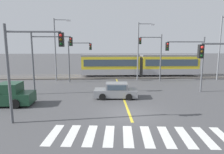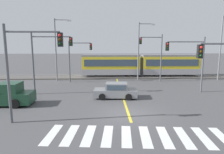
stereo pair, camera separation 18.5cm
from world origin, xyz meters
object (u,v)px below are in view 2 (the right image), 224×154
(traffic_light_far_right, at_px, (154,51))
(street_lamp_west, at_px, (57,46))
(light_rail_tram, at_px, (140,64))
(traffic_light_mid_right, at_px, (190,56))
(traffic_light_near_left, at_px, (25,60))
(street_lamp_east, at_px, (222,45))
(traffic_light_mid_left, at_px, (46,53))
(sedan_crossing, at_px, (116,91))
(traffic_light_far_left, at_px, (77,55))
(pickup_truck, at_px, (3,96))
(street_lamp_centre, at_px, (140,48))

(traffic_light_far_right, distance_m, street_lamp_west, 13.83)
(light_rail_tram, distance_m, traffic_light_far_right, 4.60)
(traffic_light_mid_right, bearing_deg, light_rail_tram, 108.76)
(traffic_light_near_left, height_order, street_lamp_east, street_lamp_east)
(traffic_light_far_right, distance_m, street_lamp_east, 10.09)
(traffic_light_mid_left, bearing_deg, traffic_light_mid_right, 1.14)
(sedan_crossing, relative_size, traffic_light_mid_left, 0.65)
(sedan_crossing, distance_m, traffic_light_far_left, 10.37)
(traffic_light_far_left, bearing_deg, pickup_truck, -115.59)
(sedan_crossing, distance_m, street_lamp_east, 19.09)
(street_lamp_west, height_order, street_lamp_east, street_lamp_east)
(traffic_light_mid_right, relative_size, street_lamp_east, 0.65)
(pickup_truck, distance_m, traffic_light_far_right, 19.51)
(traffic_light_mid_right, distance_m, traffic_light_far_left, 14.58)
(traffic_light_far_right, bearing_deg, traffic_light_far_left, -179.00)
(traffic_light_far_right, height_order, street_lamp_east, street_lamp_east)
(traffic_light_far_right, height_order, traffic_light_mid_right, traffic_light_far_right)
(traffic_light_mid_right, distance_m, street_lamp_west, 17.85)
(pickup_truck, xyz_separation_m, street_lamp_east, (25.89, 11.54, 4.37))
(light_rail_tram, bearing_deg, pickup_truck, -135.02)
(traffic_light_near_left, distance_m, street_lamp_centre, 19.12)
(traffic_light_mid_right, height_order, street_lamp_west, street_lamp_west)
(traffic_light_near_left, relative_size, traffic_light_far_right, 0.99)
(traffic_light_mid_left, distance_m, street_lamp_east, 24.36)
(traffic_light_far_right, relative_size, traffic_light_far_left, 1.16)
(light_rail_tram, distance_m, street_lamp_west, 13.14)
(traffic_light_far_right, xyz_separation_m, traffic_light_mid_right, (2.29, -6.65, -0.34))
(street_lamp_centre, bearing_deg, sedan_crossing, -112.16)
(pickup_truck, height_order, traffic_light_mid_right, traffic_light_mid_right)
(traffic_light_far_left, bearing_deg, traffic_light_near_left, -95.07)
(street_lamp_east, bearing_deg, street_lamp_west, 179.14)
(light_rail_tram, xyz_separation_m, sedan_crossing, (-4.64, -12.58, -1.35))
(traffic_light_far_right, distance_m, street_lamp_centre, 2.24)
(traffic_light_near_left, relative_size, street_lamp_centre, 0.78)
(light_rail_tram, distance_m, pickup_truck, 20.69)
(traffic_light_mid_left, distance_m, traffic_light_mid_right, 15.37)
(street_lamp_centre, bearing_deg, traffic_light_near_left, -122.49)
(traffic_light_near_left, distance_m, traffic_light_far_left, 14.77)
(traffic_light_far_right, bearing_deg, street_lamp_east, 4.18)
(sedan_crossing, bearing_deg, traffic_light_mid_left, 165.69)
(traffic_light_far_right, distance_m, traffic_light_mid_right, 7.04)
(light_rail_tram, relative_size, pickup_truck, 3.42)
(street_lamp_west, distance_m, street_lamp_east, 23.79)
(light_rail_tram, distance_m, sedan_crossing, 13.47)
(pickup_truck, bearing_deg, traffic_light_mid_right, 12.91)
(traffic_light_mid_left, relative_size, traffic_light_far_left, 1.15)
(sedan_crossing, xyz_separation_m, pickup_truck, (-9.97, -2.03, 0.14))
(pickup_truck, xyz_separation_m, traffic_light_near_left, (3.78, -4.09, 3.44))
(traffic_light_mid_left, relative_size, traffic_light_mid_right, 1.09)
(pickup_truck, bearing_deg, sedan_crossing, 11.48)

